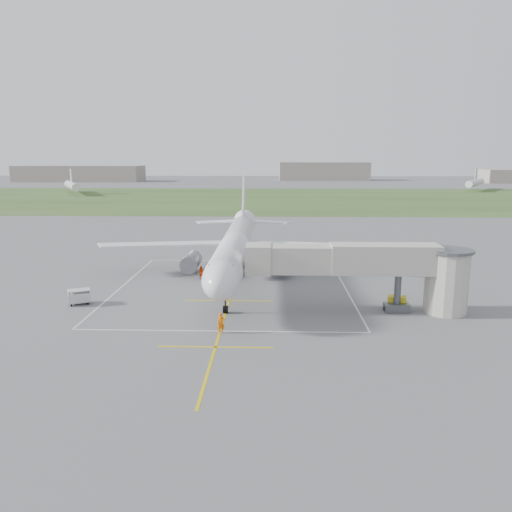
{
  "coord_description": "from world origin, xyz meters",
  "views": [
    {
      "loc": [
        4.77,
        -64.33,
        16.13
      ],
      "look_at": [
        2.87,
        -4.0,
        4.0
      ],
      "focal_mm": 35.0,
      "sensor_mm": 36.0,
      "label": 1
    }
  ],
  "objects_px": {
    "ramp_worker_nose": "(221,323)",
    "ramp_worker_wing": "(201,272)",
    "gpu_unit": "(397,303)",
    "airliner": "(236,246)",
    "baggage_cart": "(79,297)",
    "jet_bridge": "(377,268)"
  },
  "relations": [
    {
      "from": "jet_bridge",
      "to": "gpu_unit",
      "type": "relative_size",
      "value": 11.06
    },
    {
      "from": "jet_bridge",
      "to": "ramp_worker_wing",
      "type": "height_order",
      "value": "jet_bridge"
    },
    {
      "from": "ramp_worker_nose",
      "to": "ramp_worker_wing",
      "type": "height_order",
      "value": "ramp_worker_nose"
    },
    {
      "from": "jet_bridge",
      "to": "baggage_cart",
      "type": "relative_size",
      "value": 8.47
    },
    {
      "from": "baggage_cart",
      "to": "ramp_worker_nose",
      "type": "distance_m",
      "value": 18.76
    },
    {
      "from": "gpu_unit",
      "to": "ramp_worker_nose",
      "type": "distance_m",
      "value": 19.73
    },
    {
      "from": "airliner",
      "to": "baggage_cart",
      "type": "bearing_deg",
      "value": -142.64
    },
    {
      "from": "baggage_cart",
      "to": "airliner",
      "type": "bearing_deg",
      "value": 13.26
    },
    {
      "from": "jet_bridge",
      "to": "baggage_cart",
      "type": "bearing_deg",
      "value": 177.04
    },
    {
      "from": "jet_bridge",
      "to": "ramp_worker_wing",
      "type": "relative_size",
      "value": 13.4
    },
    {
      "from": "ramp_worker_wing",
      "to": "baggage_cart",
      "type": "bearing_deg",
      "value": 76.59
    },
    {
      "from": "baggage_cart",
      "to": "ramp_worker_nose",
      "type": "height_order",
      "value": "ramp_worker_nose"
    },
    {
      "from": "airliner",
      "to": "jet_bridge",
      "type": "distance_m",
      "value": 21.22
    },
    {
      "from": "gpu_unit",
      "to": "ramp_worker_wing",
      "type": "height_order",
      "value": "ramp_worker_wing"
    },
    {
      "from": "baggage_cart",
      "to": "gpu_unit",
      "type": "bearing_deg",
      "value": -25.36
    },
    {
      "from": "jet_bridge",
      "to": "ramp_worker_wing",
      "type": "distance_m",
      "value": 24.84
    },
    {
      "from": "airliner",
      "to": "baggage_cart",
      "type": "relative_size",
      "value": 16.92
    },
    {
      "from": "gpu_unit",
      "to": "ramp_worker_wing",
      "type": "distance_m",
      "value": 26.18
    },
    {
      "from": "jet_bridge",
      "to": "ramp_worker_nose",
      "type": "height_order",
      "value": "jet_bridge"
    },
    {
      "from": "airliner",
      "to": "ramp_worker_wing",
      "type": "height_order",
      "value": "airliner"
    },
    {
      "from": "ramp_worker_wing",
      "to": "ramp_worker_nose",
      "type": "bearing_deg",
      "value": 133.99
    },
    {
      "from": "baggage_cart",
      "to": "jet_bridge",
      "type": "bearing_deg",
      "value": -27.06
    }
  ]
}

